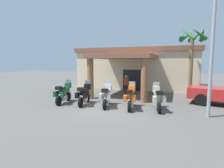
# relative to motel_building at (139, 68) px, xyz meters

# --- Properties ---
(ground_plane) EXTENTS (80.00, 80.00, 0.00)m
(ground_plane) POSITION_rel_motel_building_xyz_m (-0.10, -11.21, -2.22)
(ground_plane) COLOR #514F4C
(motel_building) EXTENTS (13.15, 12.84, 4.35)m
(motel_building) POSITION_rel_motel_building_xyz_m (0.00, 0.00, 0.00)
(motel_building) COLOR beige
(motel_building) RESTS_ON ground_plane
(motorcycle_green) EXTENTS (0.77, 2.21, 1.61)m
(motorcycle_green) POSITION_rel_motel_building_xyz_m (-3.47, -10.41, -1.52)
(motorcycle_green) COLOR black
(motorcycle_green) RESTS_ON ground_plane
(motorcycle_black) EXTENTS (0.81, 2.21, 1.61)m
(motorcycle_black) POSITION_rel_motel_building_xyz_m (-1.86, -10.42, -1.52)
(motorcycle_black) COLOR black
(motorcycle_black) RESTS_ON ground_plane
(motorcycle_silver) EXTENTS (0.88, 2.20, 1.61)m
(motorcycle_silver) POSITION_rel_motel_building_xyz_m (-0.25, -10.45, -1.52)
(motorcycle_silver) COLOR black
(motorcycle_silver) RESTS_ON ground_plane
(motorcycle_orange) EXTENTS (0.77, 2.21, 1.61)m
(motorcycle_orange) POSITION_rel_motel_building_xyz_m (1.36, -10.50, -1.52)
(motorcycle_orange) COLOR black
(motorcycle_orange) RESTS_ON ground_plane
(motorcycle_cream) EXTENTS (0.92, 2.19, 1.61)m
(motorcycle_cream) POSITION_rel_motel_building_xyz_m (2.97, -10.32, -1.52)
(motorcycle_cream) COLOR black
(motorcycle_cream) RESTS_ON ground_plane
(pedestrian) EXTENTS (0.46, 0.33, 1.75)m
(pedestrian) POSITION_rel_motel_building_xyz_m (-0.04, -5.96, -1.20)
(pedestrian) COLOR black
(pedestrian) RESTS_ON ground_plane
(palm_tree_near_portico) EXTENTS (2.21, 2.32, 5.65)m
(palm_tree_near_portico) POSITION_rel_motel_building_xyz_m (5.18, -5.01, 2.07)
(palm_tree_near_portico) COLOR brown
(palm_tree_near_portico) RESTS_ON ground_plane
(roadside_sign) EXTENTS (1.40, 0.18, 7.32)m
(roadside_sign) POSITION_rel_motel_building_xyz_m (5.62, -10.96, 2.64)
(roadside_sign) COLOR #99999E
(roadside_sign) RESTS_ON ground_plane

